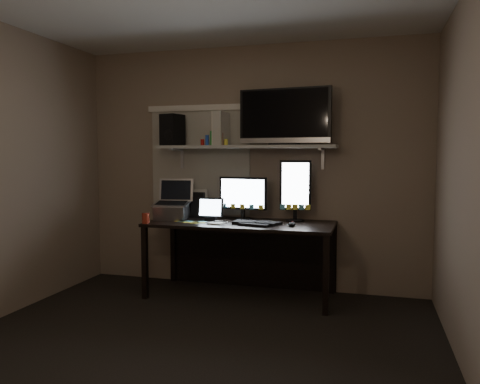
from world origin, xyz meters
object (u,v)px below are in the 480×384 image
(monitor_landscape, at_px, (243,198))
(cup, at_px, (146,218))
(keyboard, at_px, (257,223))
(laptop, at_px, (171,200))
(desk, at_px, (244,238))
(mouse, at_px, (292,224))
(monitor_portrait, at_px, (295,190))
(speaker, at_px, (172,130))
(game_console, at_px, (221,129))
(tv, at_px, (285,117))
(tablet, at_px, (211,209))

(monitor_landscape, relative_size, cup, 4.92)
(keyboard, height_order, laptop, laptop)
(desk, height_order, keyboard, keyboard)
(desk, bearing_deg, cup, -152.56)
(monitor_landscape, distance_m, mouse, 0.65)
(monitor_portrait, height_order, speaker, speaker)
(game_console, bearing_deg, speaker, -175.84)
(desk, relative_size, tv, 1.96)
(desk, relative_size, speaker, 5.54)
(desk, bearing_deg, speaker, 174.73)
(tablet, relative_size, cup, 2.56)
(desk, distance_m, game_console, 1.13)
(tv, height_order, game_console, tv)
(monitor_portrait, xyz_separation_m, mouse, (0.02, -0.32, -0.29))
(monitor_portrait, bearing_deg, mouse, -92.25)
(monitor_landscape, bearing_deg, keyboard, -45.19)
(monitor_portrait, bearing_deg, cup, -164.72)
(keyboard, distance_m, speaker, 1.35)
(desk, relative_size, mouse, 16.92)
(desk, bearing_deg, game_console, 163.76)
(tablet, bearing_deg, monitor_landscape, 17.44)
(monitor_portrait, distance_m, cup, 1.48)
(desk, height_order, cup, cup)
(cup, distance_m, game_console, 1.17)
(desk, bearing_deg, monitor_landscape, 113.76)
(desk, bearing_deg, keyboard, -48.34)
(keyboard, bearing_deg, game_console, 159.78)
(monitor_landscape, distance_m, keyboard, 0.39)
(keyboard, height_order, mouse, mouse)
(tv, bearing_deg, speaker, -172.81)
(keyboard, relative_size, cup, 4.40)
(speaker, bearing_deg, cup, -82.81)
(cup, bearing_deg, speaker, 83.49)
(tablet, relative_size, game_console, 0.77)
(keyboard, relative_size, game_console, 1.33)
(monitor_landscape, height_order, laptop, monitor_landscape)
(laptop, bearing_deg, mouse, -14.45)
(tv, xyz_separation_m, game_console, (-0.65, -0.01, -0.11))
(tablet, bearing_deg, game_console, 61.69)
(monitor_portrait, relative_size, keyboard, 1.37)
(mouse, relative_size, game_console, 0.31)
(desk, height_order, speaker, speaker)
(cup, bearing_deg, game_console, 41.20)
(laptop, relative_size, tv, 0.44)
(desk, xyz_separation_m, keyboard, (0.18, -0.20, 0.19))
(mouse, height_order, speaker, speaker)
(cup, xyz_separation_m, tv, (1.24, 0.53, 0.97))
(laptop, bearing_deg, speaker, 99.92)
(monitor_landscape, bearing_deg, laptop, -160.34)
(keyboard, distance_m, tv, 1.07)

